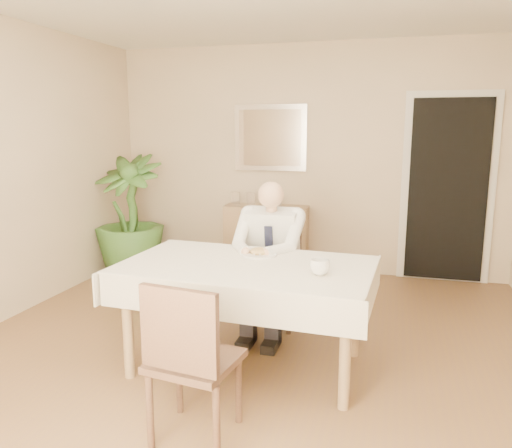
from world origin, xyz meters
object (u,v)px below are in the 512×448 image
(chair_far, at_px, (276,268))
(seated_man, at_px, (268,252))
(dining_table, at_px, (246,276))
(potted_palm, at_px, (130,215))
(chair_near, at_px, (189,355))
(sideboard, at_px, (266,238))
(coffee_mug, at_px, (320,267))

(chair_far, xyz_separation_m, seated_man, (0.00, -0.28, 0.21))
(dining_table, height_order, potted_palm, potted_palm)
(chair_near, bearing_deg, dining_table, 95.81)
(sideboard, bearing_deg, potted_palm, -163.39)
(chair_far, bearing_deg, chair_near, -94.62)
(chair_near, xyz_separation_m, sideboard, (-0.44, 3.32, -0.12))
(seated_man, height_order, coffee_mug, seated_man)
(chair_far, bearing_deg, sideboard, 103.65)
(coffee_mug, bearing_deg, seated_man, 126.14)
(chair_far, xyz_separation_m, chair_near, (-0.03, -1.81, 0.04))
(chair_near, bearing_deg, potted_palm, 132.31)
(sideboard, bearing_deg, chair_near, -86.62)
(seated_man, bearing_deg, chair_near, -91.20)
(coffee_mug, distance_m, sideboard, 2.72)
(chair_near, relative_size, coffee_mug, 7.27)
(seated_man, distance_m, potted_palm, 2.30)
(dining_table, height_order, chair_near, chair_near)
(chair_near, xyz_separation_m, seated_man, (0.03, 1.53, 0.18))
(chair_far, distance_m, coffee_mug, 1.17)
(sideboard, distance_m, potted_palm, 1.60)
(dining_table, xyz_separation_m, coffee_mug, (0.52, -0.12, 0.13))
(coffee_mug, bearing_deg, chair_far, 117.60)
(chair_near, bearing_deg, coffee_mug, 63.68)
(coffee_mug, relative_size, sideboard, 0.13)
(dining_table, relative_size, seated_man, 1.42)
(seated_man, relative_size, sideboard, 1.29)
(sideboard, relative_size, potted_palm, 0.71)
(seated_man, bearing_deg, dining_table, -90.00)
(potted_palm, bearing_deg, dining_table, -43.37)
(potted_palm, bearing_deg, coffee_mug, -38.43)
(dining_table, bearing_deg, coffee_mug, -10.12)
(dining_table, bearing_deg, seated_man, 92.89)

